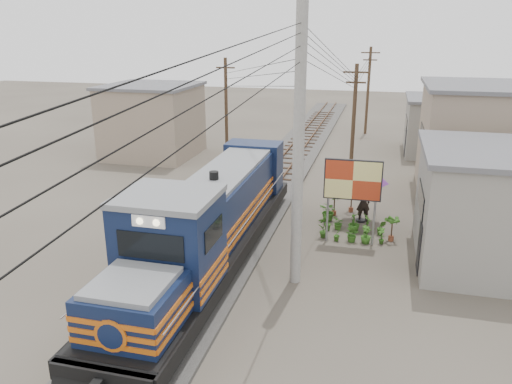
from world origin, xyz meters
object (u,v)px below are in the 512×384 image
(billboard, at_px, (353,182))
(locomotive, at_px, (210,223))
(vendor, at_px, (363,203))
(market_umbrella, at_px, (364,176))

(billboard, bearing_deg, locomotive, -146.79)
(locomotive, height_order, billboard, locomotive)
(locomotive, relative_size, vendor, 8.79)
(billboard, xyz_separation_m, market_umbrella, (0.36, 2.68, -0.46))
(locomotive, bearing_deg, market_umbrella, 48.15)
(billboard, bearing_deg, vendor, 80.19)
(vendor, bearing_deg, billboard, 63.66)
(locomotive, height_order, vendor, locomotive)
(billboard, relative_size, vendor, 2.02)
(locomotive, relative_size, billboard, 4.35)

